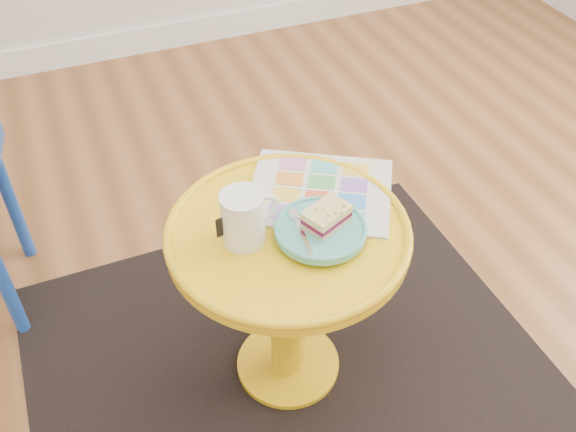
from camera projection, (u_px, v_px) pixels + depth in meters
name	position (u px, v px, depth m)	size (l,w,h in m)	color
floor	(356.00, 393.00, 1.63)	(4.00, 4.00, 0.00)	brown
rug	(288.00, 365.00, 1.69)	(1.30, 1.10, 0.01)	black
side_table	(288.00, 275.00, 1.45)	(0.52, 0.52, 0.50)	yellow
newspaper	(320.00, 191.00, 1.45)	(0.32, 0.27, 0.01)	silver
mug	(244.00, 217.00, 1.30)	(0.13, 0.09, 0.12)	white
plate	(321.00, 230.00, 1.33)	(0.19, 0.19, 0.02)	#53AFA9
cake_slice	(327.00, 217.00, 1.32)	(0.11, 0.09, 0.04)	#D3BC8C
fork	(301.00, 230.00, 1.32)	(0.03, 0.14, 0.00)	silver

